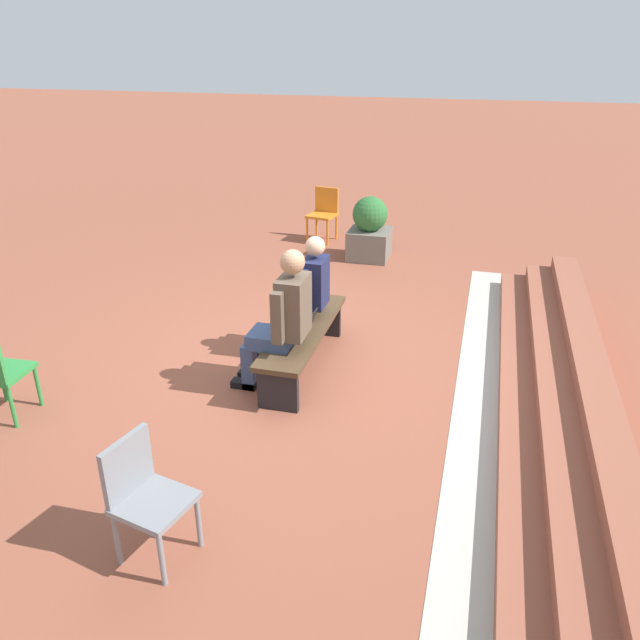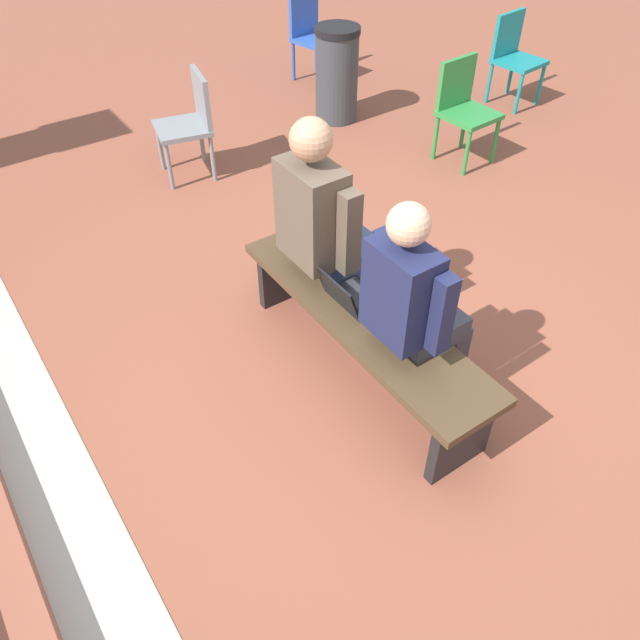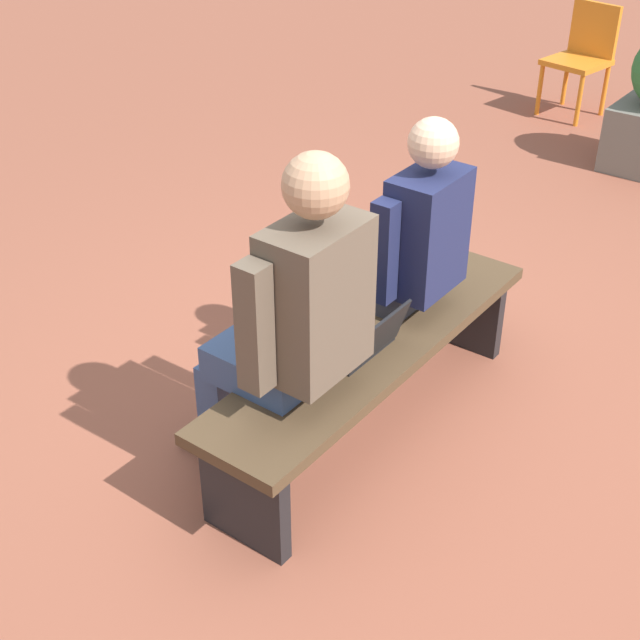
# 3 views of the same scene
# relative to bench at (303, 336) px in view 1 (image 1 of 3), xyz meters

# --- Properties ---
(ground_plane) EXTENTS (60.00, 60.00, 0.00)m
(ground_plane) POSITION_rel_bench_xyz_m (-0.03, -0.07, -0.35)
(ground_plane) COLOR brown
(concrete_strip) EXTENTS (6.72, 0.40, 0.01)m
(concrete_strip) POSITION_rel_bench_xyz_m (-0.00, 1.72, -0.35)
(concrete_strip) COLOR #B7B2A8
(concrete_strip) RESTS_ON ground
(brick_steps) EXTENTS (5.92, 0.90, 0.45)m
(brick_steps) POSITION_rel_bench_xyz_m (-0.00, 2.47, -0.18)
(brick_steps) COLOR #93513D
(brick_steps) RESTS_ON ground
(bench) EXTENTS (1.80, 0.44, 0.45)m
(bench) POSITION_rel_bench_xyz_m (0.00, 0.00, 0.00)
(bench) COLOR #4C3823
(bench) RESTS_ON ground
(person_student) EXTENTS (0.51, 0.65, 1.29)m
(person_student) POSITION_rel_bench_xyz_m (-0.31, -0.06, 0.34)
(person_student) COLOR #383842
(person_student) RESTS_ON ground
(person_adult) EXTENTS (0.57, 0.72, 1.39)m
(person_adult) POSITION_rel_bench_xyz_m (0.43, -0.07, 0.38)
(person_adult) COLOR #384C75
(person_adult) RESTS_ON ground
(laptop) EXTENTS (0.32, 0.29, 0.21)m
(laptop) POSITION_rel_bench_xyz_m (0.10, 0.01, 0.15)
(laptop) COLOR black
(laptop) RESTS_ON bench
(plastic_chair_foreground) EXTENTS (0.48, 0.48, 0.84)m
(plastic_chair_foreground) POSITION_rel_bench_xyz_m (-4.28, -0.93, 0.13)
(plastic_chair_foreground) COLOR orange
(plastic_chair_foreground) RESTS_ON ground
(plastic_chair_far_left) EXTENTS (0.50, 0.50, 0.84)m
(plastic_chair_far_left) POSITION_rel_bench_xyz_m (2.62, -0.26, 0.13)
(plastic_chair_far_left) COLOR gray
(plastic_chair_far_left) RESTS_ON ground
(planter) EXTENTS (0.60, 0.60, 0.94)m
(planter) POSITION_rel_bench_xyz_m (-3.53, -0.03, 0.08)
(planter) COLOR #6B665B
(planter) RESTS_ON ground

